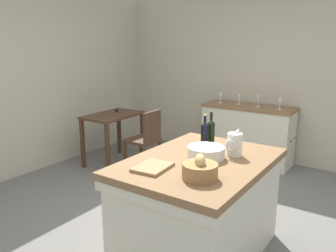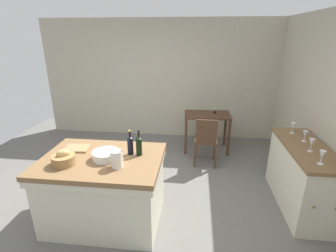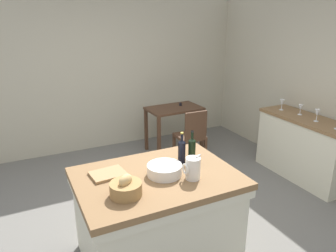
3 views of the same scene
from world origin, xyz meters
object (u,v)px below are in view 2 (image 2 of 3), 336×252
(cutting_board, at_px, (77,148))
(wine_bottle_dark, at_px, (139,145))
(wash_bowl, at_px, (106,155))
(island_table, at_px, (104,187))
(wine_glass_left, at_px, (312,143))
(wine_bottle_amber, at_px, (130,145))
(wine_glass_right, at_px, (293,126))
(wine_glass_far_left, at_px, (322,155))
(wine_glass_middle, at_px, (305,134))
(bread_basket, at_px, (64,159))
(side_cabinet, at_px, (301,176))
(wooden_chair, at_px, (206,140))
(writing_desk, at_px, (207,120))
(pitcher, at_px, (117,159))

(cutting_board, height_order, wine_bottle_dark, wine_bottle_dark)
(wash_bowl, relative_size, cutting_board, 1.05)
(island_table, height_order, wine_glass_left, wine_glass_left)
(island_table, xyz_separation_m, wine_bottle_amber, (0.32, 0.13, 0.53))
(wine_glass_right, bearing_deg, island_table, -157.50)
(wine_glass_far_left, xyz_separation_m, wine_glass_middle, (0.07, 0.65, -0.01))
(wine_glass_left, bearing_deg, bread_basket, -167.76)
(side_cabinet, distance_m, wash_bowl, 2.60)
(wine_bottle_dark, bearing_deg, cutting_board, 175.23)
(wooden_chair, distance_m, wine_glass_middle, 1.62)
(side_cabinet, relative_size, wine_glass_far_left, 8.58)
(writing_desk, bearing_deg, wine_bottle_amber, -115.43)
(island_table, distance_m, wine_glass_right, 2.77)
(pitcher, relative_size, wine_bottle_dark, 0.76)
(side_cabinet, xyz_separation_m, wine_glass_far_left, (-0.05, -0.48, 0.56))
(bread_basket, height_order, wine_glass_middle, bread_basket)
(island_table, xyz_separation_m, wooden_chair, (1.30, 1.60, 0.02))
(writing_desk, height_order, cutting_board, cutting_board)
(wine_glass_far_left, bearing_deg, wine_glass_right, 89.21)
(wooden_chair, bearing_deg, wine_glass_left, -43.73)
(writing_desk, bearing_deg, wine_glass_far_left, -61.56)
(side_cabinet, bearing_deg, wine_glass_left, -98.94)
(pitcher, distance_m, wine_bottle_amber, 0.34)
(writing_desk, distance_m, bread_basket, 3.00)
(island_table, xyz_separation_m, wine_glass_right, (2.52, 1.04, 0.53))
(island_table, height_order, wine_glass_middle, wine_glass_middle)
(island_table, distance_m, wine_bottle_dark, 0.70)
(cutting_board, height_order, wine_glass_middle, wine_glass_middle)
(pitcher, bearing_deg, wine_glass_left, 15.26)
(wash_bowl, bearing_deg, wooden_chair, 52.78)
(side_cabinet, xyz_separation_m, pitcher, (-2.29, -0.77, 0.53))
(wooden_chair, bearing_deg, wine_glass_middle, -33.89)
(bread_basket, height_order, cutting_board, bread_basket)
(pitcher, xyz_separation_m, wine_bottle_amber, (0.07, 0.33, 0.02))
(wooden_chair, xyz_separation_m, cutting_board, (-1.69, -1.40, 0.39))
(wash_bowl, height_order, wine_glass_left, wine_glass_left)
(island_table, height_order, pitcher, pitcher)
(writing_desk, height_order, bread_basket, bread_basket)
(side_cabinet, distance_m, wine_bottle_dark, 2.23)
(wooden_chair, xyz_separation_m, wash_bowl, (-1.23, -1.62, 0.43))
(pitcher, bearing_deg, cutting_board, 149.06)
(island_table, distance_m, writing_desk, 2.63)
(side_cabinet, distance_m, bread_basket, 3.05)
(bread_basket, xyz_separation_m, wine_glass_far_left, (2.86, 0.30, 0.06))
(side_cabinet, bearing_deg, wine_bottle_dark, -168.01)
(island_table, bearing_deg, cutting_board, 153.58)
(wine_bottle_dark, bearing_deg, wine_glass_middle, 16.09)
(wine_bottle_amber, xyz_separation_m, wine_glass_left, (2.20, 0.29, 0.01))
(wooden_chair, relative_size, pitcher, 3.78)
(cutting_board, bearing_deg, bread_basket, -84.97)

